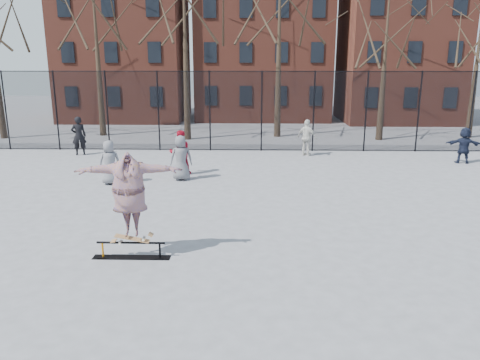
{
  "coord_description": "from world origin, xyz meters",
  "views": [
    {
      "loc": [
        0.75,
        -10.53,
        4.52
      ],
      "look_at": [
        0.43,
        1.5,
        1.41
      ],
      "focal_mm": 35.0,
      "sensor_mm": 36.0,
      "label": 1
    }
  ],
  "objects_px": {
    "bystander_white": "(307,138)",
    "bystander_extra": "(181,158)",
    "bystander_navy": "(464,145)",
    "bystander_grey": "(110,162)",
    "skateboard": "(132,240)",
    "skater": "(130,197)",
    "bystander_black": "(79,136)",
    "skate_rail": "(131,251)",
    "bystander_red": "(180,153)"
  },
  "relations": [
    {
      "from": "skater",
      "to": "bystander_extra",
      "type": "xyz_separation_m",
      "value": [
        0.06,
        7.35,
        -0.62
      ]
    },
    {
      "from": "skate_rail",
      "to": "bystander_extra",
      "type": "bearing_deg",
      "value": 89.25
    },
    {
      "from": "skateboard",
      "to": "bystander_red",
      "type": "bearing_deg",
      "value": 90.84
    },
    {
      "from": "skater",
      "to": "bystander_grey",
      "type": "bearing_deg",
      "value": 103.82
    },
    {
      "from": "bystander_black",
      "to": "bystander_extra",
      "type": "xyz_separation_m",
      "value": [
        5.69,
        -4.77,
        -0.07
      ]
    },
    {
      "from": "skate_rail",
      "to": "bystander_grey",
      "type": "bearing_deg",
      "value": 110.28
    },
    {
      "from": "bystander_white",
      "to": "bystander_red",
      "type": "bearing_deg",
      "value": 70.91
    },
    {
      "from": "skateboard",
      "to": "bystander_navy",
      "type": "distance_m",
      "value": 16.25
    },
    {
      "from": "bystander_extra",
      "to": "skateboard",
      "type": "bearing_deg",
      "value": 78.44
    },
    {
      "from": "skateboard",
      "to": "bystander_extra",
      "type": "distance_m",
      "value": 7.36
    },
    {
      "from": "skateboard",
      "to": "bystander_extra",
      "type": "xyz_separation_m",
      "value": [
        0.06,
        7.35,
        0.42
      ]
    },
    {
      "from": "bystander_black",
      "to": "bystander_white",
      "type": "xyz_separation_m",
      "value": [
        11.04,
        0.1,
        -0.06
      ]
    },
    {
      "from": "skate_rail",
      "to": "bystander_white",
      "type": "distance_m",
      "value": 13.39
    },
    {
      "from": "bystander_grey",
      "to": "bystander_white",
      "type": "relative_size",
      "value": 0.94
    },
    {
      "from": "bystander_grey",
      "to": "bystander_extra",
      "type": "height_order",
      "value": "bystander_extra"
    },
    {
      "from": "skater",
      "to": "bystander_red",
      "type": "height_order",
      "value": "skater"
    },
    {
      "from": "skater",
      "to": "bystander_grey",
      "type": "height_order",
      "value": "skater"
    },
    {
      "from": "bystander_navy",
      "to": "skate_rail",
      "type": "bearing_deg",
      "value": 53.11
    },
    {
      "from": "bystander_navy",
      "to": "bystander_red",
      "type": "bearing_deg",
      "value": 23.12
    },
    {
      "from": "skateboard",
      "to": "skater",
      "type": "height_order",
      "value": "skater"
    },
    {
      "from": "skater",
      "to": "bystander_black",
      "type": "relative_size",
      "value": 1.29
    },
    {
      "from": "bystander_grey",
      "to": "bystander_red",
      "type": "xyz_separation_m",
      "value": [
        2.38,
        1.63,
        0.07
      ]
    },
    {
      "from": "bystander_extra",
      "to": "bystander_black",
      "type": "bearing_deg",
      "value": -51.09
    },
    {
      "from": "skateboard",
      "to": "bystander_navy",
      "type": "height_order",
      "value": "bystander_navy"
    },
    {
      "from": "skater",
      "to": "bystander_extra",
      "type": "bearing_deg",
      "value": 82.8
    },
    {
      "from": "bystander_black",
      "to": "bystander_red",
      "type": "relative_size",
      "value": 1.05
    },
    {
      "from": "skateboard",
      "to": "bystander_black",
      "type": "relative_size",
      "value": 0.47
    },
    {
      "from": "bystander_navy",
      "to": "bystander_grey",
      "type": "bearing_deg",
      "value": 27.39
    },
    {
      "from": "bystander_navy",
      "to": "bystander_extra",
      "type": "height_order",
      "value": "bystander_extra"
    },
    {
      "from": "bystander_white",
      "to": "skate_rail",
      "type": "bearing_deg",
      "value": 101.42
    },
    {
      "from": "skater",
      "to": "bystander_red",
      "type": "relative_size",
      "value": 1.35
    },
    {
      "from": "bystander_black",
      "to": "skater",
      "type": "bearing_deg",
      "value": 93.62
    },
    {
      "from": "bystander_red",
      "to": "bystander_extra",
      "type": "height_order",
      "value": "bystander_red"
    },
    {
      "from": "bystander_black",
      "to": "bystander_red",
      "type": "xyz_separation_m",
      "value": [
        5.51,
        -3.83,
        -0.04
      ]
    },
    {
      "from": "bystander_grey",
      "to": "skate_rail",
      "type": "bearing_deg",
      "value": 100.88
    },
    {
      "from": "bystander_grey",
      "to": "bystander_extra",
      "type": "bearing_deg",
      "value": -174.19
    },
    {
      "from": "skater",
      "to": "bystander_red",
      "type": "distance_m",
      "value": 8.3
    },
    {
      "from": "skate_rail",
      "to": "skater",
      "type": "height_order",
      "value": "skater"
    },
    {
      "from": "bystander_grey",
      "to": "bystander_black",
      "type": "distance_m",
      "value": 6.3
    },
    {
      "from": "skate_rail",
      "to": "bystander_navy",
      "type": "height_order",
      "value": "bystander_navy"
    },
    {
      "from": "bystander_white",
      "to": "bystander_extra",
      "type": "xyz_separation_m",
      "value": [
        -5.35,
        -4.87,
        -0.01
      ]
    },
    {
      "from": "skateboard",
      "to": "bystander_extra",
      "type": "relative_size",
      "value": 0.5
    },
    {
      "from": "bystander_white",
      "to": "bystander_navy",
      "type": "xyz_separation_m",
      "value": [
        6.82,
        -1.51,
        -0.07
      ]
    },
    {
      "from": "bystander_red",
      "to": "bystander_navy",
      "type": "relative_size",
      "value": 1.1
    },
    {
      "from": "bystander_navy",
      "to": "bystander_extra",
      "type": "relative_size",
      "value": 0.93
    },
    {
      "from": "skater",
      "to": "bystander_black",
      "type": "bearing_deg",
      "value": 108.17
    },
    {
      "from": "skateboard",
      "to": "bystander_red",
      "type": "height_order",
      "value": "bystander_red"
    },
    {
      "from": "skater",
      "to": "bystander_grey",
      "type": "xyz_separation_m",
      "value": [
        -2.5,
        6.65,
        -0.66
      ]
    },
    {
      "from": "bystander_navy",
      "to": "skater",
      "type": "bearing_deg",
      "value": 53.2
    },
    {
      "from": "bystander_grey",
      "to": "bystander_red",
      "type": "height_order",
      "value": "bystander_red"
    }
  ]
}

